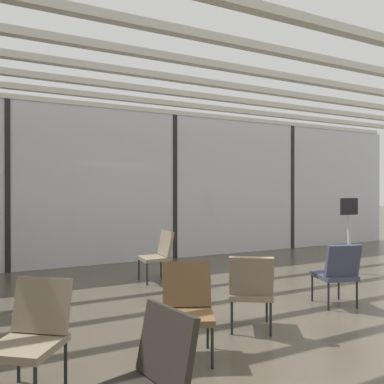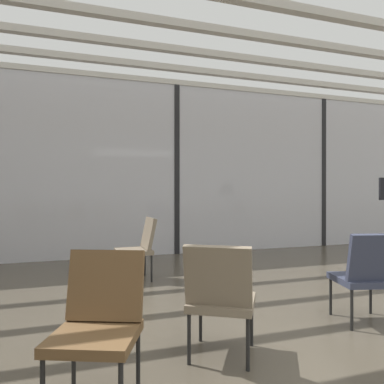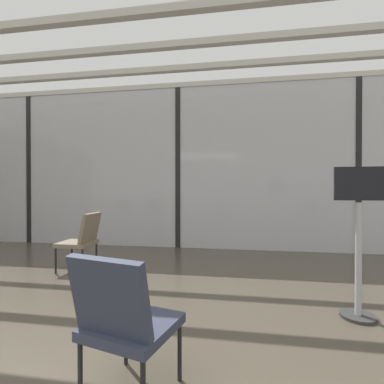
{
  "view_description": "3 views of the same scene",
  "coord_description": "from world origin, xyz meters",
  "px_view_note": "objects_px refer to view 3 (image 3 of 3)",
  "views": [
    {
      "loc": [
        -3.36,
        -2.79,
        1.59
      ],
      "look_at": [
        1.41,
        7.18,
        1.53
      ],
      "focal_mm": 34.55,
      "sensor_mm": 36.0,
      "label": 1
    },
    {
      "loc": [
        -2.03,
        -1.82,
        1.25
      ],
      "look_at": [
        0.92,
        6.94,
        1.22
      ],
      "focal_mm": 34.29,
      "sensor_mm": 36.0,
      "label": 2
    },
    {
      "loc": [
        1.25,
        -0.64,
        1.23
      ],
      "look_at": [
        -0.04,
        7.23,
        1.15
      ],
      "focal_mm": 26.45,
      "sensor_mm": 36.0,
      "label": 3
    }
  ],
  "objects_px": {
    "parked_airplane": "(190,165)",
    "info_sign": "(358,247)",
    "lounge_chair_2": "(82,237)",
    "lounge_chair_0": "(124,317)"
  },
  "relations": [
    {
      "from": "lounge_chair_0",
      "to": "info_sign",
      "type": "xyz_separation_m",
      "value": [
        1.78,
        1.37,
        0.18
      ]
    },
    {
      "from": "parked_airplane",
      "to": "info_sign",
      "type": "xyz_separation_m",
      "value": [
        2.9,
        -7.37,
        -1.44
      ]
    },
    {
      "from": "lounge_chair_2",
      "to": "parked_airplane",
      "type": "bearing_deg",
      "value": 173.68
    },
    {
      "from": "parked_airplane",
      "to": "info_sign",
      "type": "bearing_deg",
      "value": -68.54
    },
    {
      "from": "lounge_chair_2",
      "to": "info_sign",
      "type": "height_order",
      "value": "info_sign"
    },
    {
      "from": "lounge_chair_0",
      "to": "lounge_chair_2",
      "type": "xyz_separation_m",
      "value": [
        -1.69,
        2.42,
        0.0
      ]
    },
    {
      "from": "info_sign",
      "to": "lounge_chair_2",
      "type": "bearing_deg",
      "value": 163.19
    },
    {
      "from": "info_sign",
      "to": "parked_airplane",
      "type": "bearing_deg",
      "value": 111.46
    },
    {
      "from": "parked_airplane",
      "to": "info_sign",
      "type": "relative_size",
      "value": 7.63
    },
    {
      "from": "lounge_chair_2",
      "to": "info_sign",
      "type": "xyz_separation_m",
      "value": [
        3.47,
        -1.05,
        0.18
      ]
    }
  ]
}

